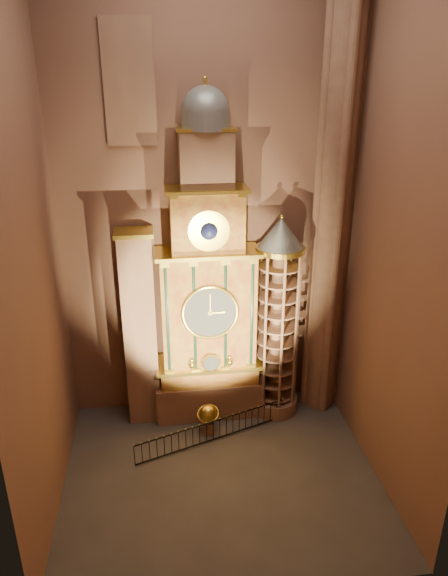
{
  "coord_description": "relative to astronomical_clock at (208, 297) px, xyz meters",
  "views": [
    {
      "loc": [
        -2.33,
        -18.19,
        16.69
      ],
      "look_at": [
        0.54,
        3.0,
        7.94
      ],
      "focal_mm": 32.0,
      "sensor_mm": 36.0,
      "label": 1
    }
  ],
  "objects": [
    {
      "name": "stair_turret",
      "position": [
        3.5,
        -0.26,
        -1.41
      ],
      "size": [
        2.5,
        2.5,
        10.8
      ],
      "color": "#8C634C",
      "rests_on": "floor"
    },
    {
      "name": "gothic_pier",
      "position": [
        6.1,
        0.04,
        4.32
      ],
      "size": [
        2.04,
        2.04,
        22.0
      ],
      "color": "#8C634C",
      "rests_on": "floor"
    },
    {
      "name": "portrait_tower",
      "position": [
        -3.4,
        0.02,
        -1.53
      ],
      "size": [
        1.8,
        1.6,
        10.2
      ],
      "color": "#8C634C",
      "rests_on": "floor"
    },
    {
      "name": "wall_back",
      "position": [
        0.0,
        1.04,
        4.32
      ],
      "size": [
        22.0,
        0.0,
        22.0
      ],
      "primitive_type": "plane",
      "rotation": [
        1.57,
        0.0,
        0.0
      ],
      "color": "brown",
      "rests_on": "floor"
    },
    {
      "name": "wall_right",
      "position": [
        7.0,
        -4.96,
        4.32
      ],
      "size": [
        0.0,
        22.0,
        22.0
      ],
      "primitive_type": "plane",
      "rotation": [
        1.57,
        0.0,
        -1.57
      ],
      "color": "brown",
      "rests_on": "floor"
    },
    {
      "name": "iron_railing",
      "position": [
        -0.08,
        -2.57,
        -6.06
      ],
      "size": [
        7.62,
        2.7,
        1.14
      ],
      "color": "black",
      "rests_on": "floor"
    },
    {
      "name": "wall_left",
      "position": [
        -7.0,
        -4.96,
        4.32
      ],
      "size": [
        0.0,
        22.0,
        22.0
      ],
      "primitive_type": "plane",
      "rotation": [
        1.57,
        0.0,
        1.57
      ],
      "color": "brown",
      "rests_on": "floor"
    },
    {
      "name": "stained_glass_window",
      "position": [
        -3.2,
        0.95,
        9.82
      ],
      "size": [
        2.2,
        0.14,
        5.2
      ],
      "color": "navy",
      "rests_on": "wall_back"
    },
    {
      "name": "floor",
      "position": [
        0.0,
        -4.96,
        -6.68
      ],
      "size": [
        14.0,
        14.0,
        0.0
      ],
      "primitive_type": "plane",
      "color": "#383330",
      "rests_on": "ground"
    },
    {
      "name": "astronomical_clock",
      "position": [
        0.0,
        0.0,
        0.0
      ],
      "size": [
        5.6,
        2.41,
        16.7
      ],
      "color": "#8C634C",
      "rests_on": "floor"
    },
    {
      "name": "celestial_globe",
      "position": [
        -0.26,
        -1.87,
        -5.72
      ],
      "size": [
        1.39,
        1.36,
        1.6
      ],
      "color": "#8C634C",
      "rests_on": "floor"
    }
  ]
}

